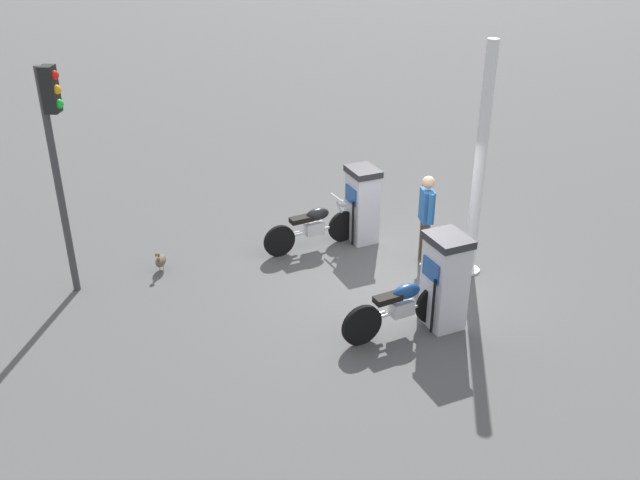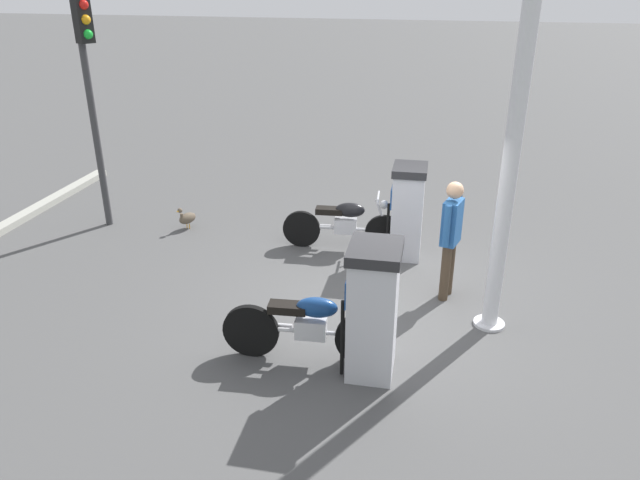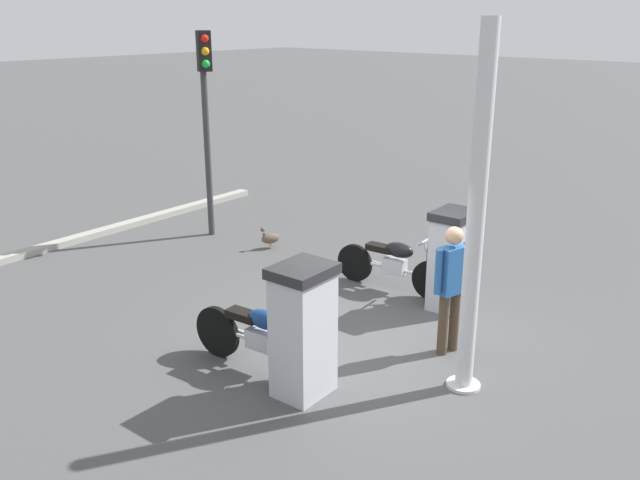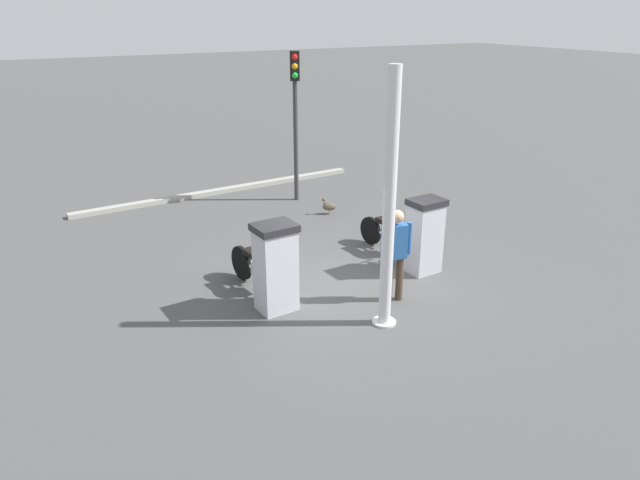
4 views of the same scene
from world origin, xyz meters
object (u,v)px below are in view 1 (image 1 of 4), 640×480
(fuel_pump_far, at_px, (445,280))
(wandering_duck, at_px, (161,260))
(canopy_support_pole, at_px, (480,168))
(roadside_traffic_light, at_px, (56,145))
(motorcycle_near_pump, at_px, (313,226))
(attendant_person, at_px, (426,213))
(motorcycle_far_pump, at_px, (401,307))
(fuel_pump_near, at_px, (362,204))

(fuel_pump_far, relative_size, wandering_duck, 3.63)
(wandering_duck, relative_size, canopy_support_pole, 0.10)
(fuel_pump_far, bearing_deg, roadside_traffic_light, -30.39)
(motorcycle_near_pump, relative_size, attendant_person, 1.17)
(attendant_person, relative_size, wandering_duck, 3.93)
(motorcycle_far_pump, xyz_separation_m, attendant_person, (-1.46, -1.95, 0.51))
(fuel_pump_near, height_order, attendant_person, attendant_person)
(wandering_duck, xyz_separation_m, canopy_support_pole, (-5.25, 1.99, 1.80))
(fuel_pump_far, height_order, motorcycle_near_pump, fuel_pump_far)
(wandering_duck, height_order, roadside_traffic_light, roadside_traffic_light)
(motorcycle_far_pump, height_order, wandering_duck, motorcycle_far_pump)
(motorcycle_near_pump, relative_size, motorcycle_far_pump, 0.99)
(motorcycle_far_pump, relative_size, wandering_duck, 4.62)
(motorcycle_near_pump, distance_m, motorcycle_far_pump, 3.19)
(fuel_pump_near, height_order, roadside_traffic_light, roadside_traffic_light)
(attendant_person, bearing_deg, roadside_traffic_light, -10.85)
(fuel_pump_far, relative_size, attendant_person, 0.92)
(attendant_person, distance_m, wandering_duck, 4.91)
(fuel_pump_far, relative_size, canopy_support_pole, 0.38)
(canopy_support_pole, bearing_deg, fuel_pump_far, 45.35)
(fuel_pump_near, relative_size, canopy_support_pole, 0.36)
(motorcycle_near_pump, height_order, motorcycle_far_pump, motorcycle_far_pump)
(fuel_pump_far, bearing_deg, canopy_support_pole, -134.65)
(wandering_duck, bearing_deg, motorcycle_far_pump, 133.91)
(fuel_pump_near, xyz_separation_m, wandering_duck, (3.92, -0.13, -0.56))
(motorcycle_far_pump, bearing_deg, roadside_traffic_light, -34.04)
(wandering_duck, distance_m, roadside_traffic_light, 2.84)
(fuel_pump_far, xyz_separation_m, canopy_support_pole, (-1.33, -1.35, 1.21))
(roadside_traffic_light, bearing_deg, fuel_pump_near, -179.30)
(attendant_person, height_order, canopy_support_pole, canopy_support_pole)
(attendant_person, distance_m, canopy_support_pole, 1.35)
(attendant_person, bearing_deg, fuel_pump_far, 69.83)
(fuel_pump_far, xyz_separation_m, motorcycle_near_pump, (1.01, -3.20, -0.34))
(fuel_pump_near, relative_size, attendant_person, 0.88)
(motorcycle_near_pump, relative_size, wandering_duck, 4.58)
(motorcycle_near_pump, height_order, canopy_support_pole, canopy_support_pole)
(motorcycle_far_pump, height_order, attendant_person, attendant_person)
(fuel_pump_near, xyz_separation_m, fuel_pump_far, (-0.00, 3.20, 0.03))
(fuel_pump_near, relative_size, fuel_pump_far, 0.96)
(wandering_duck, bearing_deg, canopy_support_pole, 159.28)
(fuel_pump_far, distance_m, roadside_traffic_light, 6.47)
(fuel_pump_far, relative_size, motorcycle_near_pump, 0.79)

